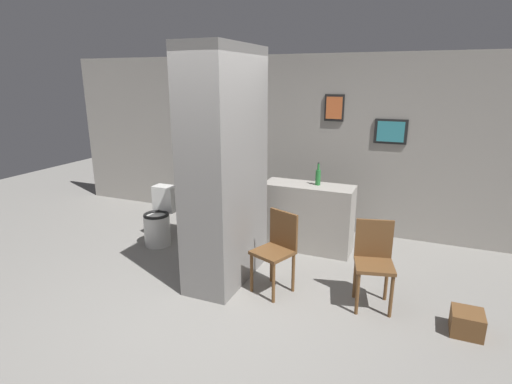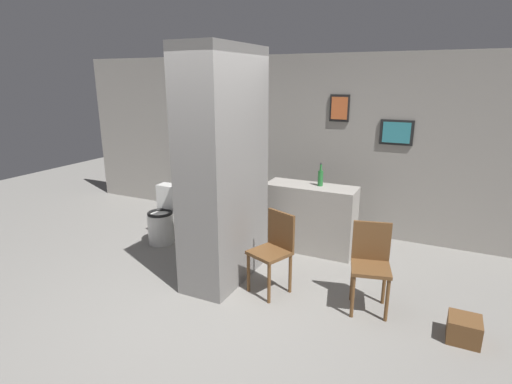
# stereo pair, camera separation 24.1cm
# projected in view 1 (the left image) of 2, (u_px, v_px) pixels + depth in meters

# --- Properties ---
(ground_plane) EXTENTS (14.00, 14.00, 0.00)m
(ground_plane) POSITION_uv_depth(u_px,v_px,m) (207.00, 301.00, 4.20)
(ground_plane) COLOR gray
(wall_back) EXTENTS (8.00, 0.09, 2.60)m
(wall_back) POSITION_uv_depth(u_px,v_px,m) (288.00, 142.00, 6.17)
(wall_back) COLOR gray
(wall_back) RESTS_ON ground_plane
(pillar_center) EXTENTS (0.56, 1.20, 2.60)m
(pillar_center) POSITION_uv_depth(u_px,v_px,m) (225.00, 169.00, 4.39)
(pillar_center) COLOR gray
(pillar_center) RESTS_ON ground_plane
(counter_shelf) EXTENTS (1.20, 0.44, 0.90)m
(counter_shelf) POSITION_uv_depth(u_px,v_px,m) (308.00, 217.00, 5.39)
(counter_shelf) COLOR gray
(counter_shelf) RESTS_ON ground_plane
(toilet) EXTENTS (0.36, 0.52, 0.80)m
(toilet) POSITION_uv_depth(u_px,v_px,m) (160.00, 220.00, 5.60)
(toilet) COLOR silver
(toilet) RESTS_ON ground_plane
(chair_near_pillar) EXTENTS (0.49, 0.49, 0.89)m
(chair_near_pillar) POSITION_uv_depth(u_px,v_px,m) (277.00, 247.00, 4.31)
(chair_near_pillar) COLOR brown
(chair_near_pillar) RESTS_ON ground_plane
(chair_by_doorway) EXTENTS (0.45, 0.45, 0.89)m
(chair_by_doorway) POSITION_uv_depth(u_px,v_px,m) (374.00, 259.00, 4.03)
(chair_by_doorway) COLOR brown
(chair_by_doorway) RESTS_ON ground_plane
(bicycle) EXTENTS (1.67, 0.42, 0.77)m
(bicycle) POSITION_uv_depth(u_px,v_px,m) (231.00, 214.00, 5.76)
(bicycle) COLOR black
(bicycle) RESTS_ON ground_plane
(bottle_tall) EXTENTS (0.07, 0.07, 0.31)m
(bottle_tall) POSITION_uv_depth(u_px,v_px,m) (318.00, 177.00, 5.23)
(bottle_tall) COLOR #267233
(bottle_tall) RESTS_ON counter_shelf
(floor_crate) EXTENTS (0.28, 0.28, 0.22)m
(floor_crate) POSITION_uv_depth(u_px,v_px,m) (467.00, 323.00, 3.65)
(floor_crate) COLOR brown
(floor_crate) RESTS_ON ground_plane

